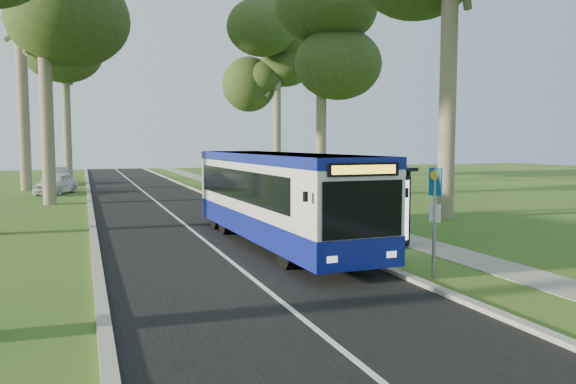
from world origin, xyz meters
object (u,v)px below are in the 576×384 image
Objects in this scene: bus_shelter at (377,190)px; car_white at (56,184)px; car_silver at (57,176)px; litter_bin at (294,209)px; bus at (277,198)px; bus_stop_sign at (435,209)px.

car_white is (-10.53, 23.13, -1.09)m from bus_shelter.
car_silver is (-0.31, 9.00, 0.00)m from car_white.
litter_bin is at bearing 78.11° from bus_shelter.
bus is at bearing -87.16° from car_silver.
bus_stop_sign is 2.86× the size of litter_bin.
bus_stop_sign is 4.45m from bus_shelter.
car_white is at bearing 98.51° from bus_shelter.
litter_bin is at bearing -79.41° from car_silver.
litter_bin is 27.76m from car_silver.
bus_stop_sign is at bearing -86.05° from car_silver.
bus_shelter is 6.53m from litter_bin.
bus_stop_sign is 37.86m from car_silver.
bus_shelter is 3.41× the size of litter_bin.
car_white is 0.96× the size of car_silver.
car_white is at bearing 121.05° from litter_bin.
bus_stop_sign reaches higher than car_silver.
car_silver is (-7.85, 30.98, -0.85)m from bus.
bus reaches higher than car_silver.
bus is 4.11× the size of bus_stop_sign.
bus_stop_sign is 10.83m from litter_bin.
bus_shelter reaches higher than car_white.
bus_shelter is 0.78× the size of car_silver.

